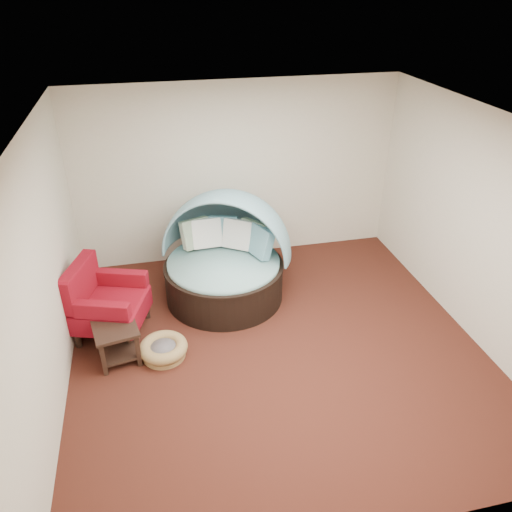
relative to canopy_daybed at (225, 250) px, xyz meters
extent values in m
plane|color=#441C13|center=(0.41, -1.34, -0.71)|extent=(5.00, 5.00, 0.00)
plane|color=beige|center=(0.41, 1.16, 0.69)|extent=(5.00, 0.00, 5.00)
plane|color=beige|center=(0.41, -3.84, 0.69)|extent=(5.00, 0.00, 5.00)
plane|color=beige|center=(-2.09, -1.34, 0.69)|extent=(0.00, 5.00, 5.00)
plane|color=beige|center=(2.91, -1.34, 0.69)|extent=(0.00, 5.00, 5.00)
plane|color=white|center=(0.41, -1.34, 2.09)|extent=(5.00, 5.00, 0.00)
cylinder|color=black|center=(-0.04, -0.09, -0.46)|extent=(2.19, 2.19, 0.51)
cylinder|color=black|center=(-0.04, -0.09, -0.19)|extent=(2.22, 2.22, 0.05)
cylinder|color=#88C2BB|center=(-0.04, -0.09, -0.15)|extent=(2.07, 2.07, 0.11)
cube|color=#356244|center=(-0.36, 0.37, 0.12)|extent=(0.48, 0.37, 0.44)
cube|color=white|center=(-0.21, 0.34, 0.12)|extent=(0.43, 0.26, 0.44)
cube|color=#639CAC|center=(0.03, 0.37, 0.12)|extent=(0.47, 0.34, 0.44)
cube|color=white|center=(0.22, 0.21, 0.12)|extent=(0.49, 0.43, 0.44)
cube|color=#356244|center=(0.42, 0.13, 0.12)|extent=(0.45, 0.48, 0.44)
cube|color=#639CAC|center=(0.49, -0.08, 0.12)|extent=(0.38, 0.48, 0.44)
cylinder|color=olive|center=(-0.98, -1.20, -0.68)|extent=(0.66, 0.66, 0.06)
torus|color=olive|center=(-0.98, -1.20, -0.58)|extent=(0.75, 0.75, 0.15)
cylinder|color=#5E595D|center=(-0.98, -1.20, -0.60)|extent=(0.45, 0.45, 0.09)
cylinder|color=black|center=(-2.02, -0.78, -0.61)|extent=(0.10, 0.10, 0.20)
cylinder|color=black|center=(-1.80, -0.13, -0.61)|extent=(0.10, 0.10, 0.20)
cylinder|color=black|center=(-1.37, -1.00, -0.61)|extent=(0.10, 0.10, 0.20)
cylinder|color=black|center=(-1.16, -0.35, -0.61)|extent=(0.10, 0.10, 0.20)
cube|color=maroon|center=(-1.59, -0.56, -0.36)|extent=(1.08, 1.08, 0.30)
cube|color=maroon|center=(-1.91, -0.46, 0.04)|extent=(0.42, 0.86, 0.50)
cube|color=maroon|center=(-1.65, -0.93, -0.11)|extent=(0.69, 0.35, 0.20)
cube|color=maroon|center=(-1.42, -0.24, -0.11)|extent=(0.69, 0.35, 0.20)
cube|color=black|center=(-1.51, -1.14, -0.25)|extent=(0.59, 0.59, 0.04)
cube|color=black|center=(-1.51, -1.14, -0.59)|extent=(0.52, 0.52, 0.03)
cube|color=black|center=(-1.67, -1.38, -0.49)|extent=(0.06, 0.06, 0.44)
cube|color=black|center=(-1.75, -0.98, -0.49)|extent=(0.06, 0.06, 0.44)
cube|color=black|center=(-1.28, -1.30, -0.49)|extent=(0.06, 0.06, 0.44)
cube|color=black|center=(-1.35, -0.91, -0.49)|extent=(0.06, 0.06, 0.44)
camera|label=1|loc=(-0.92, -6.04, 3.40)|focal=35.00mm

